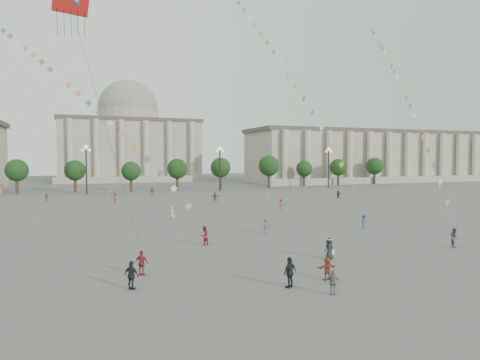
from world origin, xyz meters
name	(u,v)px	position (x,y,z in m)	size (l,w,h in m)	color
ground	(315,266)	(0.00, 0.00, 0.00)	(360.00, 360.00, 0.00)	#504D4B
hall_east	(367,156)	(75.00, 93.89, 8.43)	(84.00, 26.22, 17.20)	gray
hall_central	(129,140)	(0.00, 129.22, 14.23)	(48.30, 34.30, 35.50)	gray
tree_row	(151,168)	(0.00, 78.00, 5.39)	(137.12, 5.12, 8.00)	#362A1B
lamp_post_mid_west	(86,161)	(-15.00, 70.00, 7.35)	(2.00, 0.90, 10.65)	#262628
lamp_post_mid_east	(220,160)	(15.00, 70.00, 7.35)	(2.00, 0.90, 10.65)	#262628
lamp_post_far_east	(329,160)	(45.00, 70.00, 7.35)	(2.00, 0.90, 10.65)	#262628
person_crowd_0	(152,191)	(-1.95, 64.56, 0.85)	(0.99, 0.41, 1.69)	#355778
person_crowd_4	(110,191)	(-10.33, 67.87, 0.92)	(1.70, 0.54, 1.83)	silver
person_crowd_6	(266,225)	(2.15, 13.87, 0.81)	(1.05, 0.60, 1.62)	#5B5A5F
person_crowd_7	(268,199)	(14.18, 40.27, 0.88)	(1.63, 0.52, 1.76)	silver
person_crowd_8	(281,204)	(12.12, 30.67, 0.94)	(1.22, 0.70, 1.88)	#9A3E2A
person_crowd_9	(338,194)	(31.13, 44.29, 0.78)	(1.45, 0.46, 1.56)	black
person_crowd_12	(215,197)	(6.27, 45.49, 0.93)	(1.73, 0.55, 1.86)	slate
person_crowd_13	(172,215)	(-5.65, 24.85, 0.96)	(0.70, 0.46, 1.92)	#B7B8B3
person_crowd_16	(46,197)	(-22.05, 57.49, 0.79)	(0.93, 0.39, 1.58)	slate
person_crowd_17	(115,198)	(-10.61, 49.47, 0.95)	(1.23, 0.71, 1.90)	maroon
tourist_0	(142,263)	(-12.30, 1.90, 0.86)	(1.00, 0.42, 1.71)	maroon
tourist_1	(132,275)	(-13.30, -1.07, 0.88)	(1.03, 0.43, 1.77)	black
tourist_2	(327,268)	(-1.10, -3.40, 0.76)	(1.41, 0.45, 1.52)	brown
tourist_3	(333,282)	(-2.42, -6.14, 0.74)	(0.87, 0.36, 1.49)	slate
tourist_4	(290,272)	(-4.15, -4.03, 0.95)	(1.11, 0.46, 1.90)	black
kite_flyer_0	(204,236)	(-5.63, 10.12, 0.88)	(0.85, 0.67, 1.76)	maroon
kite_flyer_1	(364,222)	(13.53, 12.46, 0.83)	(1.07, 0.62, 1.66)	navy
kite_flyer_2	(454,238)	(15.02, 1.48, 0.87)	(0.84, 0.66, 1.74)	#57565B
hat_person	(329,248)	(2.17, 1.56, 0.89)	(0.94, 0.72, 1.70)	black
dragon_kite	(72,19)	(-16.42, 2.05, 16.69)	(3.22, 1.18, 16.68)	#A91712
kite_train_west	(38,63)	(-20.89, 32.61, 19.87)	(29.24, 42.24, 62.19)	#3F3F3F
kite_train_mid	(247,19)	(10.36, 40.51, 31.11)	(6.68, 52.64, 76.50)	#3F3F3F
kite_train_east	(396,78)	(29.43, 26.54, 20.18)	(27.36, 46.53, 65.04)	#3F3F3F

